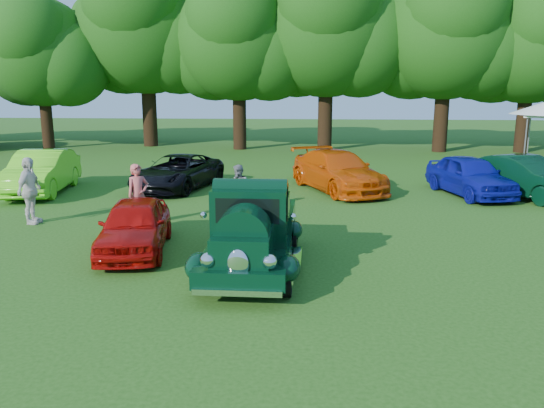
# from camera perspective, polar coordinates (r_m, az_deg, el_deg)

# --- Properties ---
(ground) EXTENTS (120.00, 120.00, 0.00)m
(ground) POSITION_cam_1_polar(r_m,az_deg,el_deg) (12.16, -3.95, -6.45)
(ground) COLOR #214B11
(ground) RESTS_ON ground
(hero_pickup) EXTENTS (2.22, 4.78, 1.87)m
(hero_pickup) POSITION_cam_1_polar(r_m,az_deg,el_deg) (11.66, -2.16, -3.10)
(hero_pickup) COLOR black
(hero_pickup) RESTS_ON ground
(red_convertible) EXTENTS (2.16, 4.00, 1.29)m
(red_convertible) POSITION_cam_1_polar(r_m,az_deg,el_deg) (13.34, -14.53, -2.25)
(red_convertible) COLOR #A10A06
(red_convertible) RESTS_ON ground
(back_car_lime) EXTENTS (2.54, 5.14, 1.62)m
(back_car_lime) POSITION_cam_1_polar(r_m,az_deg,el_deg) (22.03, -23.55, 3.18)
(back_car_lime) COLOR #5DD81C
(back_car_lime) RESTS_ON ground
(back_car_black) EXTENTS (3.25, 5.23, 1.35)m
(back_car_black) POSITION_cam_1_polar(r_m,az_deg,el_deg) (21.37, -10.11, 3.39)
(back_car_black) COLOR black
(back_car_black) RESTS_ON ground
(back_car_orange) EXTENTS (4.20, 5.72, 1.54)m
(back_car_orange) POSITION_cam_1_polar(r_m,az_deg,el_deg) (20.85, 7.08, 3.54)
(back_car_orange) COLOR #C94507
(back_car_orange) RESTS_ON ground
(back_car_blue) EXTENTS (2.81, 4.69, 1.50)m
(back_car_blue) POSITION_cam_1_polar(r_m,az_deg,el_deg) (21.07, 20.52, 2.89)
(back_car_blue) COLOR #0D1191
(back_car_blue) RESTS_ON ground
(back_car_green) EXTENTS (3.65, 4.82, 1.52)m
(back_car_green) POSITION_cam_1_polar(r_m,az_deg,el_deg) (21.40, 25.58, 2.63)
(back_car_green) COLOR black
(back_car_green) RESTS_ON ground
(spectator_pink) EXTENTS (0.77, 0.77, 1.80)m
(spectator_pink) POSITION_cam_1_polar(r_m,az_deg,el_deg) (15.79, -14.19, 0.95)
(spectator_pink) COLOR #C85552
(spectator_pink) RESTS_ON ground
(spectator_grey) EXTENTS (0.90, 0.94, 1.53)m
(spectator_grey) POSITION_cam_1_polar(r_m,az_deg,el_deg) (17.08, -3.61, 1.68)
(spectator_grey) COLOR gray
(spectator_grey) RESTS_ON ground
(spectator_white) EXTENTS (0.49, 1.16, 1.97)m
(spectator_white) POSITION_cam_1_polar(r_m,az_deg,el_deg) (17.02, -24.62, 1.30)
(spectator_white) COLOR silver
(spectator_white) RESTS_ON ground
(tree_line) EXTENTS (62.54, 10.47, 12.48)m
(tree_line) POSITION_cam_1_polar(r_m,az_deg,el_deg) (35.35, 2.67, 17.60)
(tree_line) COLOR black
(tree_line) RESTS_ON ground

